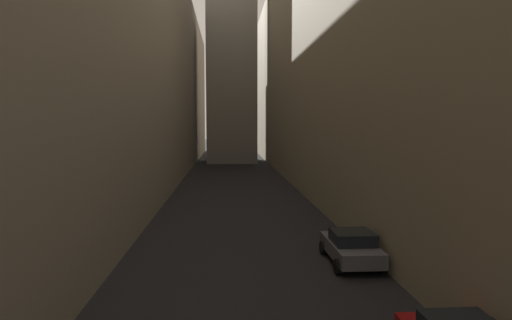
# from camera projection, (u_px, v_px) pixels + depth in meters

# --- Properties ---
(ground_plane) EXTENTS (264.00, 264.00, 0.00)m
(ground_plane) POSITION_uv_depth(u_px,v_px,m) (236.00, 186.00, 42.16)
(ground_plane) COLOR black
(building_block_left) EXTENTS (14.93, 108.00, 22.94)m
(building_block_left) POSITION_uv_depth(u_px,v_px,m) (99.00, 66.00, 42.35)
(building_block_left) COLOR gray
(building_block_left) RESTS_ON ground
(building_block_right) EXTENTS (13.66, 108.00, 25.69)m
(building_block_right) POSITION_uv_depth(u_px,v_px,m) (359.00, 54.00, 43.93)
(building_block_right) COLOR gray
(building_block_right) RESTS_ON ground
(parked_car_right_far) EXTENTS (2.04, 3.96, 1.42)m
(parked_car_right_far) POSITION_uv_depth(u_px,v_px,m) (351.00, 247.00, 18.75)
(parked_car_right_far) COLOR #4C4C51
(parked_car_right_far) RESTS_ON ground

